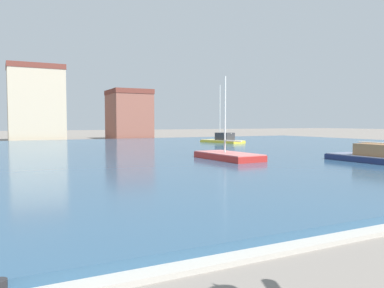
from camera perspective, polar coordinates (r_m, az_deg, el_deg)
name	(u,v)px	position (r m, az deg, el deg)	size (l,w,h in m)	color
harbor_water	(68,155)	(33.42, -18.08, -1.58)	(90.50, 52.38, 0.34)	#2D5170
quay_edge_coping	(265,253)	(8.70, 10.96, -15.74)	(90.50, 0.50, 0.12)	#ADA89E
sailboat_red	(224,158)	(26.83, 4.77, -2.06)	(2.62, 6.35, 6.10)	red
sailboat_yellow	(220,141)	(48.64, 4.24, 0.45)	(3.55, 7.19, 7.67)	gold
townhouse_narrow_midrow	(36,103)	(62.67, -22.33, 5.69)	(8.14, 5.37, 11.63)	#C6B293
townhouse_end_terrace	(129,115)	(66.28, -9.46, 4.37)	(6.60, 7.54, 8.47)	#8E5142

